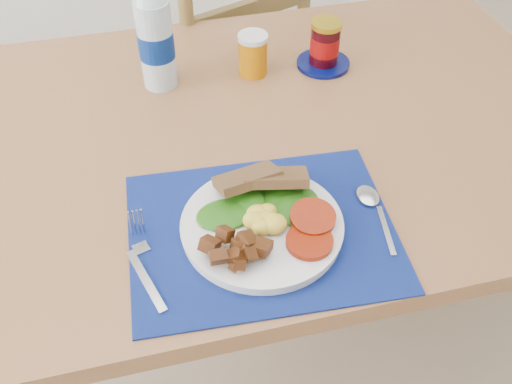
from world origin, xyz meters
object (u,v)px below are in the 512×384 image
breakfast_plate (259,225)px  juice_glass (253,55)px  jam_on_saucer (325,47)px  chair_far (227,41)px  water_bottle (155,37)px

breakfast_plate → juice_glass: bearing=75.3°
breakfast_plate → jam_on_saucer: (0.26, 0.46, 0.03)m
breakfast_plate → jam_on_saucer: bearing=57.8°
chair_far → jam_on_saucer: 0.50m
water_bottle → juice_glass: (0.20, -0.01, -0.07)m
jam_on_saucer → water_bottle: bearing=177.3°
juice_glass → jam_on_saucer: size_ratio=0.74×
chair_far → jam_on_saucer: size_ratio=9.74×
chair_far → jam_on_saucer: chair_far is taller
water_bottle → juice_glass: size_ratio=2.89×
breakfast_plate → chair_far: bearing=79.5°
chair_far → water_bottle: bearing=40.9°
water_bottle → juice_glass: water_bottle is taller
chair_far → juice_glass: (-0.03, -0.43, 0.21)m
water_bottle → jam_on_saucer: size_ratio=2.14×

